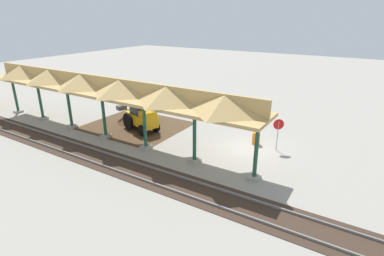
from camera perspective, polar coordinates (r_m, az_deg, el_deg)
ground_plane at (r=22.12m, az=10.43°, el=-3.97°), size 120.00×120.00×0.00m
dirt_work_zone at (r=26.77m, az=-10.54°, el=0.43°), size 8.23×7.00×0.01m
platform_canopy at (r=23.65m, az=-17.04°, el=7.76°), size 26.01×3.20×4.90m
rail_tracks at (r=16.74m, az=1.60°, el=-12.10°), size 60.00×2.58×0.15m
stop_sign at (r=21.82m, az=16.11°, el=-0.01°), size 0.64×0.45×2.35m
backhoe at (r=25.40m, az=-9.82°, el=2.38°), size 5.36×2.71×2.82m
dirt_mound at (r=27.85m, az=-11.53°, el=1.15°), size 5.26×5.26×1.81m
traffic_barrel at (r=22.93m, az=12.10°, el=-1.97°), size 0.56×0.56×0.90m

